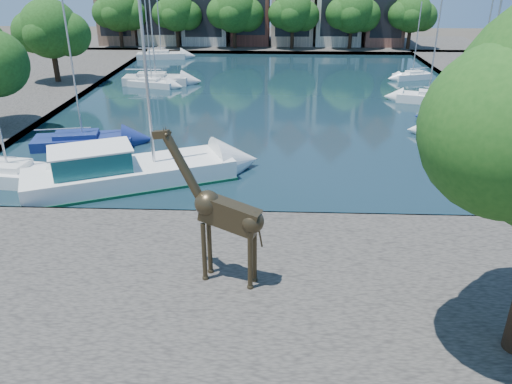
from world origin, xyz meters
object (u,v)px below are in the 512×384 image
at_px(motorsailer, 124,170).
at_px(sailboat_left_a, 9,171).
at_px(giraffe_statue, 222,213).
at_px(sailboat_right_a, 477,129).

bearing_deg(motorsailer, sailboat_left_a, 177.64).
xyz_separation_m(giraffe_statue, motorsailer, (-6.46, 9.40, -2.27)).
relative_size(giraffe_statue, sailboat_right_a, 0.50).
bearing_deg(sailboat_right_a, sailboat_left_a, -162.70).
bearing_deg(sailboat_left_a, giraffe_statue, -36.42).
height_order(motorsailer, sailboat_right_a, motorsailer).
distance_m(giraffe_statue, motorsailer, 11.63).
bearing_deg(sailboat_left_a, motorsailer, -2.36).
relative_size(giraffe_statue, sailboat_left_a, 0.54).
distance_m(motorsailer, sailboat_left_a, 6.67).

